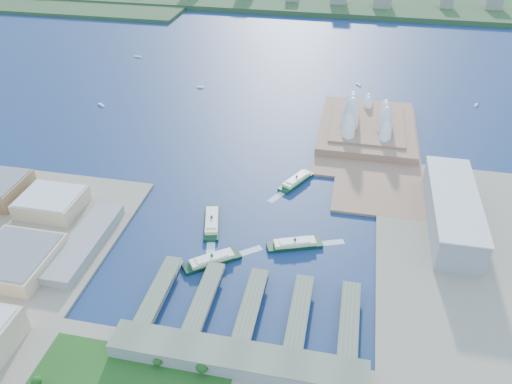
% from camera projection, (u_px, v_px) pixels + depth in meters
% --- Properties ---
extents(ground, '(3000.00, 3000.00, 0.00)m').
position_uv_depth(ground, '(253.00, 251.00, 498.03)').
color(ground, '#0F264A').
rests_on(ground, ground).
extents(peninsula, '(135.00, 220.00, 3.00)m').
position_uv_depth(peninsula, '(368.00, 138.00, 689.34)').
color(peninsula, '#956A51').
rests_on(peninsula, ground).
extents(far_shore, '(2200.00, 260.00, 12.00)m').
position_uv_depth(far_shore, '(331.00, 2.00, 1285.84)').
color(far_shore, '#2D4926').
rests_on(far_shore, ground).
extents(opera_house, '(134.00, 180.00, 58.00)m').
position_uv_depth(opera_house, '(369.00, 112.00, 688.62)').
color(opera_house, white).
rests_on(opera_house, peninsula).
extents(toaster_building, '(45.00, 155.00, 35.00)m').
position_uv_depth(toaster_building, '(452.00, 211.00, 518.81)').
color(toaster_building, gray).
rests_on(toaster_building, east_land).
extents(ferry_wharves, '(184.00, 90.00, 9.30)m').
position_uv_depth(ferry_wharves, '(251.00, 305.00, 432.53)').
color(ferry_wharves, '#59654C').
rests_on(ferry_wharves, ground).
extents(terminal_building, '(200.00, 28.00, 12.00)m').
position_uv_depth(terminal_building, '(236.00, 359.00, 381.46)').
color(terminal_building, gray).
rests_on(terminal_building, south_land).
extents(ferry_a, '(29.18, 61.62, 11.29)m').
position_uv_depth(ferry_a, '(212.00, 220.00, 529.99)').
color(ferry_a, black).
rests_on(ferry_a, ground).
extents(ferry_b, '(39.10, 56.15, 10.60)m').
position_uv_depth(ferry_b, '(297.00, 179.00, 596.85)').
color(ferry_b, black).
rests_on(ferry_b, ground).
extents(ferry_c, '(54.53, 45.89, 10.81)m').
position_uv_depth(ferry_c, '(212.00, 258.00, 480.58)').
color(ferry_c, black).
rests_on(ferry_c, ground).
extents(ferry_d, '(57.26, 32.54, 10.55)m').
position_uv_depth(ferry_d, '(295.00, 242.00, 500.59)').
color(ferry_d, black).
rests_on(ferry_d, ground).
extents(boat_a, '(14.19, 11.78, 2.87)m').
position_uv_depth(boat_a, '(101.00, 105.00, 779.98)').
color(boat_a, white).
rests_on(boat_a, ground).
extents(boat_b, '(11.12, 4.43, 2.95)m').
position_uv_depth(boat_b, '(200.00, 87.00, 838.16)').
color(boat_b, white).
rests_on(boat_b, ground).
extents(boat_c, '(7.04, 12.18, 2.63)m').
position_uv_depth(boat_c, '(476.00, 105.00, 779.87)').
color(boat_c, white).
rests_on(boat_c, ground).
extents(boat_d, '(16.25, 5.88, 2.68)m').
position_uv_depth(boat_d, '(138.00, 57.00, 962.02)').
color(boat_d, white).
rests_on(boat_d, ground).
extents(boat_e, '(9.14, 11.73, 2.83)m').
position_uv_depth(boat_e, '(358.00, 84.00, 847.58)').
color(boat_e, white).
rests_on(boat_e, ground).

